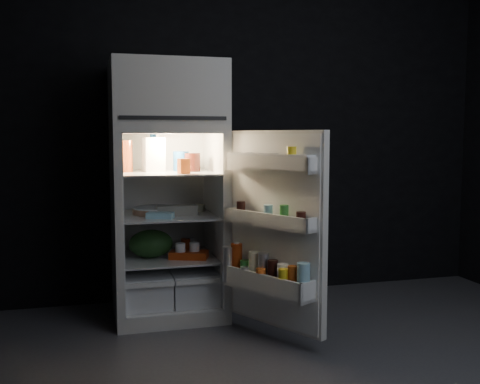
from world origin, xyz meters
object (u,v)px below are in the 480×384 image
object	(u,v)px
egg_carton	(177,210)
yogurt_tray	(189,255)
fridge_door	(273,234)
refrigerator	(167,182)
milk_jug	(153,155)

from	to	relation	value
egg_carton	yogurt_tray	bearing A→B (deg)	-30.99
yogurt_tray	fridge_door	bearing A→B (deg)	-32.61
fridge_door	egg_carton	world-z (taller)	fridge_door
refrigerator	milk_jug	size ratio (longest dim) A/B	7.42
egg_carton	yogurt_tray	world-z (taller)	egg_carton
refrigerator	fridge_door	world-z (taller)	refrigerator
fridge_door	milk_jug	world-z (taller)	fridge_door
refrigerator	fridge_door	distance (m)	0.94
milk_jug	fridge_door	bearing A→B (deg)	-56.94
refrigerator	milk_jug	distance (m)	0.21
fridge_door	refrigerator	bearing A→B (deg)	127.98
milk_jug	egg_carton	distance (m)	0.43
fridge_door	milk_jug	distance (m)	1.09
refrigerator	milk_jug	world-z (taller)	refrigerator
egg_carton	refrigerator	bearing A→B (deg)	119.68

